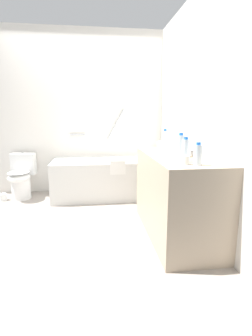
% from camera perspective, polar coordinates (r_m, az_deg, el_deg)
% --- Properties ---
extents(ground_plane, '(3.62, 3.62, 0.00)m').
position_cam_1_polar(ground_plane, '(3.17, -9.99, -11.62)').
color(ground_plane, '#9E9389').
extents(wall_back_tiled, '(3.02, 0.10, 2.60)m').
position_cam_1_polar(wall_back_tiled, '(4.27, -9.88, 12.23)').
color(wall_back_tiled, white).
rests_on(wall_back_tiled, ground_plane).
extents(wall_right_mirror, '(0.10, 3.01, 2.60)m').
position_cam_1_polar(wall_right_mirror, '(3.15, 15.25, 12.24)').
color(wall_right_mirror, white).
rests_on(wall_right_mirror, ground_plane).
extents(bathtub, '(1.69, 0.77, 1.37)m').
position_cam_1_polar(bathtub, '(3.96, -4.12, -1.98)').
color(bathtub, silver).
rests_on(bathtub, ground_plane).
extents(toilet, '(0.38, 0.53, 0.69)m').
position_cam_1_polar(toilet, '(4.18, -22.77, -1.99)').
color(toilet, white).
rests_on(toilet, ground_plane).
extents(vanity_counter, '(0.60, 1.36, 0.86)m').
position_cam_1_polar(vanity_counter, '(2.71, 11.32, -6.15)').
color(vanity_counter, tan).
rests_on(vanity_counter, ground_plane).
extents(sink_basin, '(0.28, 0.28, 0.06)m').
position_cam_1_polar(sink_basin, '(2.54, 11.26, 3.32)').
color(sink_basin, white).
rests_on(sink_basin, vanity_counter).
extents(sink_faucet, '(0.11, 0.15, 0.06)m').
position_cam_1_polar(sink_faucet, '(2.60, 14.86, 3.28)').
color(sink_faucet, '#A7A7AC').
rests_on(sink_faucet, vanity_counter).
extents(water_bottle_0, '(0.06, 0.06, 0.26)m').
position_cam_1_polar(water_bottle_0, '(2.79, 8.83, 6.02)').
color(water_bottle_0, silver).
rests_on(water_bottle_0, vanity_counter).
extents(water_bottle_1, '(0.07, 0.07, 0.19)m').
position_cam_1_polar(water_bottle_1, '(2.11, 16.07, 2.94)').
color(water_bottle_1, silver).
rests_on(water_bottle_1, vanity_counter).
extents(water_bottle_2, '(0.07, 0.07, 0.25)m').
position_cam_1_polar(water_bottle_2, '(2.29, 12.31, 4.57)').
color(water_bottle_2, silver).
rests_on(water_bottle_2, vanity_counter).
extents(water_bottle_3, '(0.06, 0.06, 0.22)m').
position_cam_1_polar(water_bottle_3, '(2.20, 13.39, 3.88)').
color(water_bottle_3, silver).
rests_on(water_bottle_3, vanity_counter).
extents(drinking_glass_0, '(0.06, 0.06, 0.09)m').
position_cam_1_polar(drinking_glass_0, '(2.97, 9.03, 4.83)').
color(drinking_glass_0, white).
rests_on(drinking_glass_0, vanity_counter).
extents(drinking_glass_1, '(0.08, 0.08, 0.09)m').
position_cam_1_polar(drinking_glass_1, '(3.12, 7.81, 5.23)').
color(drinking_glass_1, white).
rests_on(drinking_glass_1, vanity_counter).
extents(drinking_glass_2, '(0.07, 0.07, 0.08)m').
position_cam_1_polar(drinking_glass_2, '(2.12, 13.46, 1.78)').
color(drinking_glass_2, white).
rests_on(drinking_glass_2, vanity_counter).
extents(soap_dish, '(0.09, 0.06, 0.02)m').
position_cam_1_polar(soap_dish, '(2.75, 10.45, 3.55)').
color(soap_dish, white).
rests_on(soap_dish, vanity_counter).
extents(toilet_paper_roll, '(0.11, 0.11, 0.10)m').
position_cam_1_polar(toilet_paper_roll, '(4.23, -26.23, -5.95)').
color(toilet_paper_roll, white).
rests_on(toilet_paper_roll, ground_plane).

